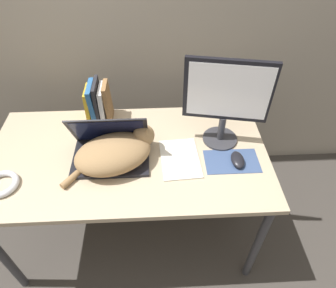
# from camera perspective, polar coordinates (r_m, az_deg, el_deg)

# --- Properties ---
(ground_plane) EXTENTS (12.00, 12.00, 0.00)m
(ground_plane) POSITION_cam_1_polar(r_m,az_deg,el_deg) (2.00, -6.00, -25.28)
(ground_plane) COLOR #3D3833
(desk) EXTENTS (1.45, 0.76, 0.75)m
(desk) POSITION_cam_1_polar(r_m,az_deg,el_deg) (1.61, -7.42, -3.67)
(desk) COLOR tan
(desk) RESTS_ON ground_plane
(laptop) EXTENTS (0.38, 0.26, 0.25)m
(laptop) POSITION_cam_1_polar(r_m,az_deg,el_deg) (1.53, -10.87, -0.98)
(laptop) COLOR black
(laptop) RESTS_ON desk
(cat) EXTENTS (0.46, 0.37, 0.16)m
(cat) POSITION_cam_1_polar(r_m,az_deg,el_deg) (1.48, -9.92, -1.51)
(cat) COLOR #99754C
(cat) RESTS_ON desk
(external_monitor) EXTENTS (0.42, 0.18, 0.48)m
(external_monitor) POSITION_cam_1_polar(r_m,az_deg,el_deg) (1.48, 11.08, 8.48)
(external_monitor) COLOR #333338
(external_monitor) RESTS_ON desk
(mousepad) EXTENTS (0.27, 0.16, 0.00)m
(mousepad) POSITION_cam_1_polar(r_m,az_deg,el_deg) (1.55, 12.05, -3.23)
(mousepad) COLOR #384C75
(mousepad) RESTS_ON desk
(computer_mouse) EXTENTS (0.07, 0.11, 0.03)m
(computer_mouse) POSITION_cam_1_polar(r_m,az_deg,el_deg) (1.53, 13.11, -2.93)
(computer_mouse) COLOR black
(computer_mouse) RESTS_ON mousepad
(book_row) EXTENTS (0.14, 0.16, 0.24)m
(book_row) POSITION_cam_1_polar(r_m,az_deg,el_deg) (1.74, -13.17, 7.65)
(book_row) COLOR gold
(book_row) RESTS_ON desk
(cable_coil) EXTENTS (0.16, 0.16, 0.03)m
(cable_coil) POSITION_cam_1_polar(r_m,az_deg,el_deg) (1.60, -29.18, -6.69)
(cable_coil) COLOR silver
(cable_coil) RESTS_ON desk
(notepad) EXTENTS (0.21, 0.29, 0.01)m
(notepad) POSITION_cam_1_polar(r_m,az_deg,el_deg) (1.52, 2.28, -2.79)
(notepad) COLOR silver
(notepad) RESTS_ON desk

